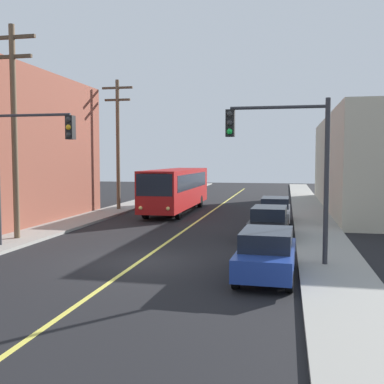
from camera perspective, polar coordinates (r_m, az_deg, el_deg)
The scene contains 12 objects.
ground_plane at distance 18.28m, azimuth -6.38°, elevation -8.47°, with size 120.00×120.00×0.00m, color black.
sidewalk_left at distance 30.09m, azimuth -13.67°, elevation -3.46°, with size 2.50×90.00×0.15m, color gray.
sidewalk_right at distance 27.30m, azimuth 15.13°, elevation -4.25°, with size 2.50×90.00×0.15m, color gray.
lane_stripe_center at distance 32.68m, azimuth 1.77°, elevation -2.87°, with size 0.16×60.00×0.01m, color #D8CC4C.
city_bus at distance 34.60m, azimuth -1.91°, elevation 0.53°, with size 2.58×12.16×3.20m.
parked_car_blue at distance 15.66m, azimuth 9.21°, elevation -7.47°, with size 1.97×4.47×1.62m.
parked_car_black at distance 23.14m, azimuth 9.53°, elevation -3.73°, with size 1.97×4.47×1.62m.
parked_car_white at distance 28.81m, azimuth 10.23°, elevation -2.20°, with size 1.84×4.41×1.62m.
utility_pole_near at distance 23.80m, azimuth -21.13°, elevation 8.06°, with size 2.40×0.28×10.15m.
utility_pole_mid at distance 35.79m, azimuth -9.15°, elevation 6.57°, with size 2.40×0.28×9.80m.
traffic_signal_left_corner at distance 21.21m, azimuth -19.53°, elevation 4.77°, with size 3.75×0.48×6.00m.
traffic_signal_right_corner at distance 17.23m, azimuth 11.24°, elevation 5.13°, with size 3.75×0.48×6.00m.
Camera 1 is at (5.54, -16.96, 3.97)m, focal length 43.15 mm.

